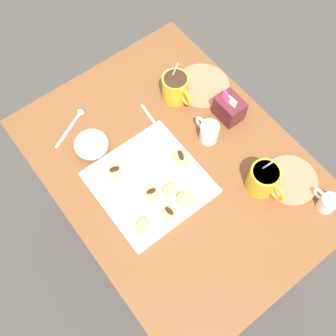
{
  "coord_description": "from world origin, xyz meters",
  "views": [
    {
      "loc": [
        0.42,
        -0.36,
        1.88
      ],
      "look_at": [
        -0.0,
        -0.03,
        0.77
      ],
      "focal_mm": 43.06,
      "sensor_mm": 36.0,
      "label": 1
    }
  ],
  "objects_px": {
    "saucer_coral_right": "(202,86)",
    "beignet_5": "(170,190)",
    "sugar_caddy": "(229,108)",
    "beignet_3": "(180,158)",
    "beignet_0": "(151,193)",
    "beignet_2": "(169,213)",
    "pastry_plate_square": "(149,182)",
    "chocolate_sauce_pitcher": "(328,203)",
    "cream_pitcher_white": "(209,131)",
    "coffee_mug_mustard_left": "(176,87)",
    "coffee_mug_mustard_right": "(264,179)",
    "beignet_6": "(185,199)",
    "beignet_4": "(143,226)",
    "ice_cream_bowl": "(91,143)",
    "beignet_1": "(115,172)",
    "saucer_coral_left": "(290,180)",
    "dining_table": "(175,185)"
  },
  "relations": [
    {
      "from": "beignet_3",
      "to": "coffee_mug_mustard_right",
      "type": "bearing_deg",
      "value": 33.74
    },
    {
      "from": "cream_pitcher_white",
      "to": "sugar_caddy",
      "type": "relative_size",
      "value": 0.99
    },
    {
      "from": "dining_table",
      "to": "saucer_coral_right",
      "type": "xyz_separation_m",
      "value": [
        -0.18,
        0.26,
        0.16
      ]
    },
    {
      "from": "dining_table",
      "to": "cream_pitcher_white",
      "type": "distance_m",
      "value": 0.24
    },
    {
      "from": "dining_table",
      "to": "saucer_coral_left",
      "type": "relative_size",
      "value": 5.75
    },
    {
      "from": "beignet_1",
      "to": "beignet_6",
      "type": "xyz_separation_m",
      "value": [
        0.2,
        0.11,
        -0.0
      ]
    },
    {
      "from": "chocolate_sauce_pitcher",
      "to": "beignet_3",
      "type": "height_order",
      "value": "chocolate_sauce_pitcher"
    },
    {
      "from": "beignet_0",
      "to": "beignet_1",
      "type": "relative_size",
      "value": 0.86
    },
    {
      "from": "saucer_coral_right",
      "to": "beignet_4",
      "type": "relative_size",
      "value": 3.64
    },
    {
      "from": "coffee_mug_mustard_left",
      "to": "saucer_coral_right",
      "type": "relative_size",
      "value": 0.78
    },
    {
      "from": "coffee_mug_mustard_right",
      "to": "beignet_2",
      "type": "height_order",
      "value": "coffee_mug_mustard_right"
    },
    {
      "from": "dining_table",
      "to": "chocolate_sauce_pitcher",
      "type": "distance_m",
      "value": 0.5
    },
    {
      "from": "pastry_plate_square",
      "to": "saucer_coral_left",
      "type": "xyz_separation_m",
      "value": [
        0.26,
        0.35,
        -0.0
      ]
    },
    {
      "from": "beignet_0",
      "to": "beignet_2",
      "type": "bearing_deg",
      "value": 3.29
    },
    {
      "from": "pastry_plate_square",
      "to": "saucer_coral_left",
      "type": "relative_size",
      "value": 1.85
    },
    {
      "from": "saucer_coral_right",
      "to": "beignet_5",
      "type": "height_order",
      "value": "beignet_5"
    },
    {
      "from": "pastry_plate_square",
      "to": "saucer_coral_right",
      "type": "height_order",
      "value": "pastry_plate_square"
    },
    {
      "from": "coffee_mug_mustard_left",
      "to": "saucer_coral_left",
      "type": "relative_size",
      "value": 0.87
    },
    {
      "from": "sugar_caddy",
      "to": "beignet_3",
      "type": "xyz_separation_m",
      "value": [
        0.04,
        -0.23,
        -0.01
      ]
    },
    {
      "from": "beignet_0",
      "to": "pastry_plate_square",
      "type": "bearing_deg",
      "value": 153.68
    },
    {
      "from": "beignet_5",
      "to": "beignet_6",
      "type": "xyz_separation_m",
      "value": [
        0.05,
        0.02,
        -0.0
      ]
    },
    {
      "from": "beignet_4",
      "to": "saucer_coral_right",
      "type": "bearing_deg",
      "value": 121.87
    },
    {
      "from": "coffee_mug_mustard_right",
      "to": "saucer_coral_left",
      "type": "bearing_deg",
      "value": 63.19
    },
    {
      "from": "saucer_coral_right",
      "to": "beignet_6",
      "type": "xyz_separation_m",
      "value": [
        0.29,
        -0.31,
        0.03
      ]
    },
    {
      "from": "pastry_plate_square",
      "to": "chocolate_sauce_pitcher",
      "type": "height_order",
      "value": "chocolate_sauce_pitcher"
    },
    {
      "from": "saucer_coral_right",
      "to": "beignet_4",
      "type": "bearing_deg",
      "value": -58.13
    },
    {
      "from": "pastry_plate_square",
      "to": "coffee_mug_mustard_left",
      "type": "distance_m",
      "value": 0.34
    },
    {
      "from": "beignet_3",
      "to": "beignet_4",
      "type": "height_order",
      "value": "beignet_4"
    },
    {
      "from": "saucer_coral_right",
      "to": "beignet_0",
      "type": "bearing_deg",
      "value": -59.83
    },
    {
      "from": "sugar_caddy",
      "to": "ice_cream_bowl",
      "type": "xyz_separation_m",
      "value": [
        -0.17,
        -0.42,
        -0.01
      ]
    },
    {
      "from": "coffee_mug_mustard_left",
      "to": "beignet_6",
      "type": "xyz_separation_m",
      "value": [
        0.32,
        -0.22,
        -0.02
      ]
    },
    {
      "from": "beignet_1",
      "to": "beignet_2",
      "type": "bearing_deg",
      "value": 13.6
    },
    {
      "from": "sugar_caddy",
      "to": "beignet_4",
      "type": "bearing_deg",
      "value": -72.24
    },
    {
      "from": "beignet_1",
      "to": "coffee_mug_mustard_left",
      "type": "bearing_deg",
      "value": 110.43
    },
    {
      "from": "pastry_plate_square",
      "to": "coffee_mug_mustard_left",
      "type": "bearing_deg",
      "value": 127.81
    },
    {
      "from": "ice_cream_bowl",
      "to": "saucer_coral_left",
      "type": "height_order",
      "value": "ice_cream_bowl"
    },
    {
      "from": "chocolate_sauce_pitcher",
      "to": "saucer_coral_right",
      "type": "height_order",
      "value": "chocolate_sauce_pitcher"
    },
    {
      "from": "beignet_1",
      "to": "chocolate_sauce_pitcher",
      "type": "bearing_deg",
      "value": 43.38
    },
    {
      "from": "coffee_mug_mustard_left",
      "to": "beignet_0",
      "type": "distance_m",
      "value": 0.38
    },
    {
      "from": "dining_table",
      "to": "beignet_4",
      "type": "bearing_deg",
      "value": -62.81
    },
    {
      "from": "coffee_mug_mustard_right",
      "to": "beignet_0",
      "type": "distance_m",
      "value": 0.33
    },
    {
      "from": "saucer_coral_left",
      "to": "beignet_2",
      "type": "xyz_separation_m",
      "value": [
        -0.13,
        -0.36,
        0.03
      ]
    },
    {
      "from": "coffee_mug_mustard_left",
      "to": "beignet_6",
      "type": "height_order",
      "value": "coffee_mug_mustard_left"
    },
    {
      "from": "cream_pitcher_white",
      "to": "beignet_6",
      "type": "distance_m",
      "value": 0.24
    },
    {
      "from": "saucer_coral_left",
      "to": "beignet_0",
      "type": "bearing_deg",
      "value": -120.24
    },
    {
      "from": "sugar_caddy",
      "to": "beignet_5",
      "type": "relative_size",
      "value": 2.11
    },
    {
      "from": "beignet_5",
      "to": "coffee_mug_mustard_left",
      "type": "bearing_deg",
      "value": 139.31
    },
    {
      "from": "coffee_mug_mustard_right",
      "to": "saucer_coral_left",
      "type": "height_order",
      "value": "coffee_mug_mustard_right"
    },
    {
      "from": "coffee_mug_mustard_left",
      "to": "chocolate_sauce_pitcher",
      "type": "height_order",
      "value": "coffee_mug_mustard_left"
    },
    {
      "from": "beignet_5",
      "to": "beignet_1",
      "type": "bearing_deg",
      "value": -147.39
    }
  ]
}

